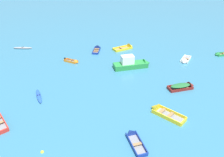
% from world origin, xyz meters
% --- Properties ---
extents(rowboat_deep_blue_far_back, '(2.65, 3.71, 1.03)m').
position_xyz_m(rowboat_deep_blue_far_back, '(4.50, 8.30, 0.19)').
color(rowboat_deep_blue_far_back, gray).
rests_on(rowboat_deep_blue_far_back, ground_plane).
extents(rowboat_maroon_center, '(4.06, 2.89, 1.24)m').
position_xyz_m(rowboat_maroon_center, '(10.47, 19.61, 0.33)').
color(rowboat_maroon_center, '#4C4C51').
rests_on(rowboat_maroon_center, ground_plane).
extents(rowboat_yellow_far_right, '(4.15, 3.87, 1.37)m').
position_xyz_m(rowboat_yellow_far_right, '(0.62, 33.15, 0.19)').
color(rowboat_yellow_far_right, '#99754C').
rests_on(rowboat_yellow_far_right, ground_plane).
extents(rowboat_green_cluster_inner, '(3.30, 2.22, 0.91)m').
position_xyz_m(rowboat_green_cluster_inner, '(17.87, 32.82, 0.17)').
color(rowboat_green_cluster_inner, '#99754C').
rests_on(rowboat_green_cluster_inner, ground_plane).
extents(rowboat_white_back_row_right, '(2.18, 3.55, 1.13)m').
position_xyz_m(rowboat_white_back_row_right, '(11.22, 28.62, 0.17)').
color(rowboat_white_back_row_right, gray).
rests_on(rowboat_white_back_row_right, ground_plane).
extents(kayak_blue_back_row_center, '(2.41, 3.20, 0.33)m').
position_xyz_m(kayak_blue_back_row_center, '(-8.60, 13.62, 0.16)').
color(kayak_blue_back_row_center, blue).
rests_on(kayak_blue_back_row_center, ground_plane).
extents(rowboat_orange_near_left, '(2.97, 1.59, 0.83)m').
position_xyz_m(rowboat_orange_near_left, '(-7.62, 24.72, 0.15)').
color(rowboat_orange_near_left, '#4C4C51').
rests_on(rowboat_orange_near_left, ground_plane).
extents(kayak_grey_foreground_center, '(3.79, 1.19, 0.36)m').
position_xyz_m(kayak_grey_foreground_center, '(-19.72, 28.92, 0.17)').
color(kayak_grey_foreground_center, gray).
rests_on(kayak_grey_foreground_center, ground_plane).
extents(rowboat_deep_blue_distant_center, '(1.43, 3.61, 1.06)m').
position_xyz_m(rowboat_deep_blue_distant_center, '(-5.14, 31.25, 0.18)').
color(rowboat_deep_blue_distant_center, '#99754C').
rests_on(rowboat_deep_blue_distant_center, ground_plane).
extents(rowboat_yellow_outer_right, '(4.44, 3.42, 1.35)m').
position_xyz_m(rowboat_yellow_outer_right, '(7.21, 13.32, 0.22)').
color(rowboat_yellow_outer_right, gray).
rests_on(rowboat_yellow_outer_right, ground_plane).
extents(motor_launch_green_near_right, '(6.37, 4.19, 2.47)m').
position_xyz_m(motor_launch_green_near_right, '(2.57, 24.80, 0.70)').
color(motor_launch_green_near_right, '#288C3D').
rests_on(motor_launch_green_near_right, ground_plane).
extents(mooring_buoy_near_foreground, '(0.35, 0.35, 0.35)m').
position_xyz_m(mooring_buoy_near_foreground, '(-3.86, 4.87, 0.00)').
color(mooring_buoy_near_foreground, yellow).
rests_on(mooring_buoy_near_foreground, ground_plane).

